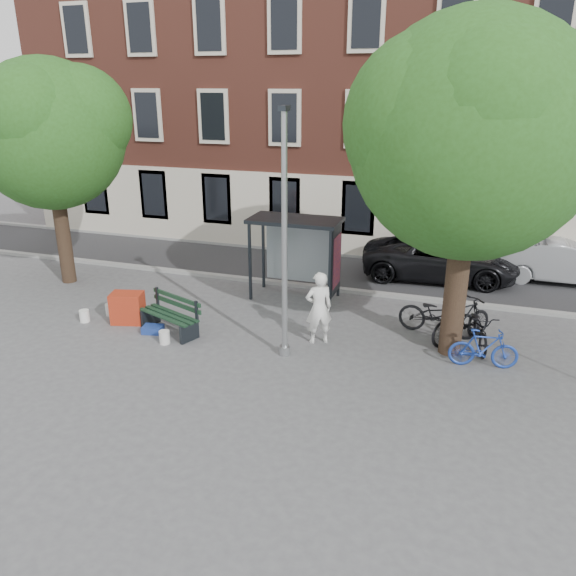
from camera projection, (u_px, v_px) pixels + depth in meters
The scene contains 22 objects.
ground at pixel (285, 355), 14.41m from camera, with size 90.00×90.00×0.00m, color #4C4C4F.
road at pixel (345, 272), 20.65m from camera, with size 40.00×4.00×0.01m, color #28282B.
curb_near at pixel (332, 289), 18.85m from camera, with size 40.00×0.25×0.12m, color gray.
curb_far at pixel (356, 256), 22.41m from camera, with size 40.00×0.25×0.12m, color gray.
building_row at pixel (383, 72), 23.59m from camera, with size 30.00×8.00×14.00m, color brown.
lamppost at pixel (284, 251), 13.45m from camera, with size 0.28×0.35×6.11m.
tree_right at pixel (474, 128), 12.53m from camera, with size 5.76×5.60×8.20m.
tree_left at pixel (46, 128), 17.83m from camera, with size 5.18×4.86×7.40m.
bus_shelter at pixel (308, 241), 17.59m from camera, with size 2.85×1.45×2.62m.
painter at pixel (319, 308), 14.78m from camera, with size 0.72×0.48×1.99m, color white.
bench at pixel (171, 316), 15.59m from camera, with size 2.06×1.30×1.01m.
bike_a at pixel (439, 315), 15.39m from camera, with size 0.78×2.22×1.17m, color black.
bike_b at pixel (484, 348), 13.64m from camera, with size 0.47×1.66×1.00m, color #1C399A.
bike_c at pixel (479, 329), 14.70m from camera, with size 0.68×1.95×1.02m, color black.
bike_d at pixel (462, 321), 14.88m from camera, with size 0.59×2.10×1.26m, color black.
car_dark at pixel (440, 258), 19.80m from camera, with size 2.47×5.36×1.49m, color black.
car_silver at pixel (563, 261), 19.44m from camera, with size 1.58×4.55×1.50m, color #929599.
red_stand at pixel (128, 308), 16.23m from camera, with size 0.90×0.60×0.90m, color #A42C15.
blue_crate at pixel (153, 329), 15.66m from camera, with size 0.55×0.40×0.20m, color navy.
bucket_a at pixel (110, 309), 16.81m from camera, with size 0.28×0.28×0.36m, color silver.
bucket_b at pixel (165, 337), 14.98m from camera, with size 0.28×0.28×0.36m, color silver.
bucket_c at pixel (84, 316), 16.35m from camera, with size 0.28×0.28×0.36m, color white.
Camera 1 is at (4.14, -12.26, 6.58)m, focal length 35.00 mm.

